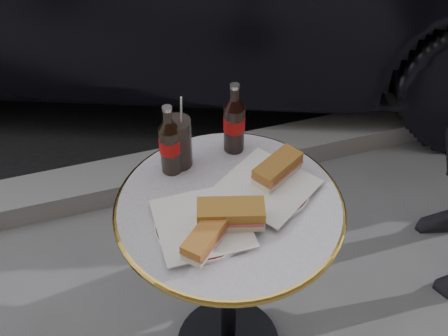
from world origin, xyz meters
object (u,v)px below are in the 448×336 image
object	(u,v)px
plate_right	(267,188)
plate_left	(202,225)
cola_bottle_right	(234,118)
bistro_table	(229,285)
cola_bottle_left	(170,140)
cola_glass	(179,143)

from	to	relation	value
plate_right	plate_left	bearing A→B (deg)	-159.49
cola_bottle_right	bistro_table	bearing A→B (deg)	-110.81
plate_left	cola_bottle_left	xyz separation A→B (m)	(-0.02, 0.23, 0.10)
plate_right	cola_glass	world-z (taller)	cola_glass
bistro_table	plate_right	bearing A→B (deg)	10.56
plate_left	plate_right	world-z (taller)	same
cola_glass	cola_bottle_right	bearing A→B (deg)	5.94
plate_right	cola_bottle_right	distance (m)	0.22
plate_left	cola_bottle_right	size ratio (longest dim) A/B	1.07
plate_right	bistro_table	bearing A→B (deg)	-169.44
cola_bottle_left	plate_left	bearing A→B (deg)	-84.35
bistro_table	plate_right	distance (m)	0.39
bistro_table	cola_bottle_left	size ratio (longest dim) A/B	3.32
cola_bottle_right	cola_bottle_left	bearing A→B (deg)	-169.79
plate_right	cola_bottle_left	bearing A→B (deg)	145.36
plate_left	cola_glass	distance (m)	0.26
cola_glass	plate_right	bearing A→B (deg)	-41.12
cola_bottle_left	cola_bottle_right	xyz separation A→B (m)	(0.20, 0.04, 0.00)
plate_left	cola_bottle_left	world-z (taller)	cola_bottle_left
plate_right	cola_bottle_right	bearing A→B (deg)	99.54
cola_bottle_right	plate_left	bearing A→B (deg)	-122.62
plate_right	cola_bottle_left	size ratio (longest dim) A/B	1.08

